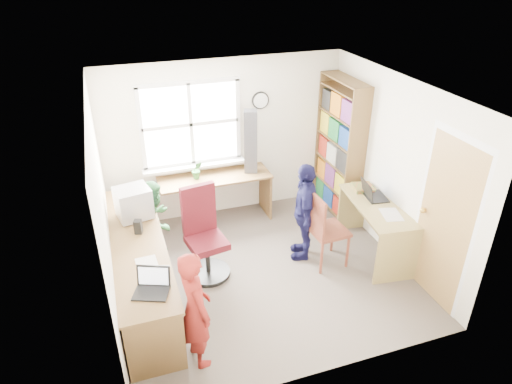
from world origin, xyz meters
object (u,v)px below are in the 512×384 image
Objects in this scene: laptop_left at (152,286)px; person_red at (195,309)px; laptop_right at (372,194)px; l_desk at (161,277)px; swivel_chair at (204,238)px; cd_tower at (251,142)px; person_green at (157,221)px; right_desk at (377,218)px; bookshelf at (339,151)px; crt_monitor at (134,203)px; wooden_chair at (324,227)px; potted_plant at (197,170)px; person_navy at (305,211)px.

person_red is (0.36, -0.29, -0.15)m from laptop_left.
laptop_right is 2.95m from person_red.
swivel_chair is (0.62, 0.53, 0.06)m from l_desk.
cd_tower reaches higher than person_green.
right_desk is 2.87m from person_red.
bookshelf is at bearing 55.22° from laptop_left.
crt_monitor is (-3.12, -0.55, -0.05)m from bookshelf.
laptop_left is at bearing -165.00° from wooden_chair.
potted_plant is at bearing 127.21° from wooden_chair.
wooden_chair is (-0.78, 0.01, 0.01)m from right_desk.
laptop_right is at bearing -21.41° from crt_monitor.
person_navy is at bearing 117.73° from wooden_chair.
crt_monitor is 1.47m from laptop_left.
crt_monitor is at bearing 1.07° from person_red.
bookshelf reaches higher than crt_monitor.
crt_monitor is 0.49× the size of cd_tower.
person_navy is (1.15, -1.26, -0.20)m from potted_plant.
person_navy is at bearing -47.69° from potted_plant.
wooden_chair is at bearing -173.25° from right_desk.
laptop_left is at bearing -159.10° from right_desk.
l_desk is 10.78× the size of potted_plant.
bookshelf is 2.92m from person_green.
person_green is (-1.52, -0.68, -0.65)m from cd_tower.
crt_monitor is at bearing 113.12° from laptop_left.
person_red is 0.95× the size of person_navy.
bookshelf reaches higher than swivel_chair.
l_desk is 2.13× the size of right_desk.
laptop_right is at bearing -71.63° from person_green.
person_navy is at bearing -56.55° from cd_tower.
cd_tower reaches higher than laptop_right.
person_red is at bearing -74.97° from l_desk.
wooden_chair is (1.50, -0.32, 0.05)m from swivel_chair.
crt_monitor is at bearing 99.84° from l_desk.
laptop_right is at bearing -76.65° from person_red.
potted_plant is (0.94, 2.27, 0.08)m from laptop_left.
bookshelf is 3.69m from laptop_left.
wooden_chair is at bearing -123.71° from bookshelf.
person_red reaches higher than wooden_chair.
swivel_chair is at bearing 178.90° from right_desk.
person_navy reaches higher than laptop_left.
person_red is at bearing -144.86° from person_green.
person_green is (-2.80, 0.64, -0.25)m from laptop_right.
person_green is at bearing -137.58° from cd_tower.
person_navy reaches higher than person_red.
laptop_left is 0.32× the size of person_red.
right_desk is at bearing 35.91° from laptop_left.
bookshelf is 1.53× the size of person_navy.
potted_plant is 2.64m from person_red.
right_desk is at bearing -36.14° from potted_plant.
person_green is at bearing 126.23° from swivel_chair.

